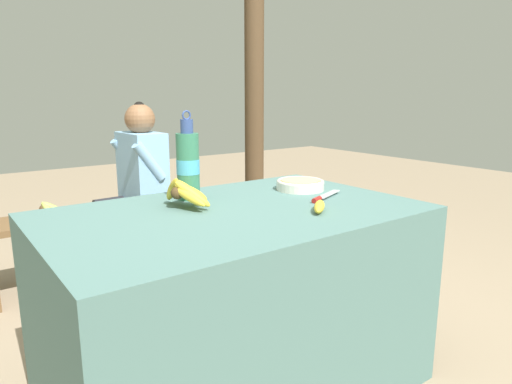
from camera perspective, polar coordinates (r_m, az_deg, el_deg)
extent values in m
cube|color=#4C706B|center=(1.77, -2.56, -13.52)|extent=(1.33, 0.85, 0.71)
sphere|color=#4C381E|center=(1.66, -9.83, -0.12)|extent=(0.05, 0.05, 0.05)
ellipsoid|color=gold|center=(1.63, -8.35, -0.56)|extent=(0.09, 0.15, 0.08)
ellipsoid|color=gold|center=(1.64, -7.97, -0.26)|extent=(0.12, 0.14, 0.11)
ellipsoid|color=gold|center=(1.67, -8.13, -0.03)|extent=(0.14, 0.07, 0.10)
ellipsoid|color=gold|center=(1.70, -8.39, 0.19)|extent=(0.14, 0.06, 0.12)
ellipsoid|color=gold|center=(1.72, -9.40, 0.29)|extent=(0.13, 0.15, 0.11)
ellipsoid|color=gold|center=(1.72, -10.40, 0.32)|extent=(0.06, 0.14, 0.12)
cylinder|color=silver|center=(1.99, 5.55, 0.79)|extent=(0.21, 0.21, 0.04)
torus|color=silver|center=(1.99, 5.56, 1.28)|extent=(0.21, 0.21, 0.02)
cylinder|color=#D1B77A|center=(1.99, 5.56, 1.40)|extent=(0.17, 0.17, 0.01)
cylinder|color=#337556|center=(1.81, -8.49, 3.16)|extent=(0.09, 0.09, 0.26)
cylinder|color=#47A8D1|center=(1.81, -8.49, 3.16)|extent=(0.09, 0.09, 0.06)
cylinder|color=#33477F|center=(1.79, -8.65, 8.12)|extent=(0.05, 0.05, 0.05)
torus|color=#33477F|center=(1.79, -8.69, 9.47)|extent=(0.04, 0.01, 0.04)
ellipsoid|color=gold|center=(1.63, 7.92, -1.81)|extent=(0.13, 0.12, 0.04)
cube|color=#BCBCC1|center=(1.87, 9.06, -0.26)|extent=(0.17, 0.09, 0.00)
cylinder|color=maroon|center=(1.77, 7.61, -0.95)|extent=(0.06, 0.04, 0.02)
cube|color=brown|center=(2.98, -15.56, -1.96)|extent=(1.80, 0.32, 0.04)
cube|color=brown|center=(3.29, -1.41, -4.09)|extent=(0.06, 0.06, 0.40)
cube|color=brown|center=(3.48, -3.67, -3.20)|extent=(0.06, 0.06, 0.40)
cylinder|color=#232328|center=(2.86, -17.40, -6.86)|extent=(0.09, 0.09, 0.44)
cylinder|color=#232328|center=(2.84, -15.44, -2.09)|extent=(0.30, 0.10, 0.09)
cylinder|color=#232328|center=(3.03, -18.72, -5.89)|extent=(0.09, 0.09, 0.44)
cylinder|color=#232328|center=(3.01, -16.87, -1.39)|extent=(0.30, 0.10, 0.09)
cube|color=#84B7E0|center=(2.93, -14.00, 2.80)|extent=(0.21, 0.35, 0.45)
cylinder|color=#84B7E0|center=(2.76, -13.22, 3.72)|extent=(0.20, 0.07, 0.25)
cylinder|color=#84B7E0|center=(3.06, -15.86, 4.36)|extent=(0.20, 0.07, 0.25)
sphere|color=brown|center=(2.90, -14.31, 8.85)|extent=(0.18, 0.18, 0.18)
sphere|color=black|center=(2.90, -14.39, 10.21)|extent=(0.07, 0.07, 0.07)
sphere|color=#4C381E|center=(2.83, -25.04, -1.90)|extent=(0.04, 0.04, 0.04)
ellipsoid|color=#9EB24C|center=(2.80, -24.49, -2.11)|extent=(0.08, 0.12, 0.09)
ellipsoid|color=#9EB24C|center=(2.82, -23.97, -1.87)|extent=(0.14, 0.09, 0.11)
ellipsoid|color=#9EB24C|center=(2.86, -24.17, -1.74)|extent=(0.14, 0.09, 0.10)
ellipsoid|color=#9EB24C|center=(2.88, -24.74, -1.69)|extent=(0.10, 0.14, 0.10)
cylinder|color=#4C3823|center=(3.57, -0.22, 13.93)|extent=(0.15, 0.15, 2.46)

